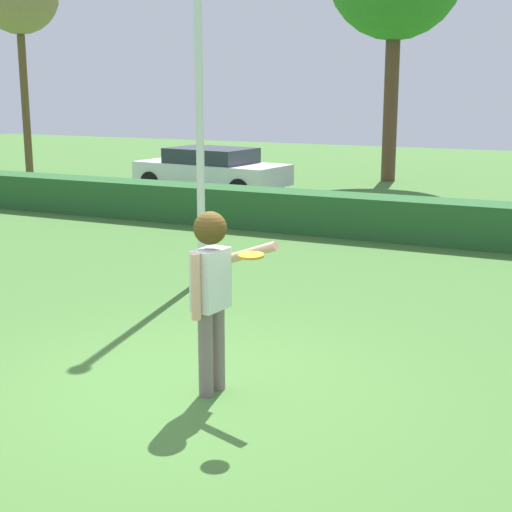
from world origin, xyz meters
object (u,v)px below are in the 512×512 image
(person, at_px, (212,281))
(lamppost, at_px, (199,73))
(parked_car_white, at_px, (211,169))
(frisbee, at_px, (251,256))

(person, bearing_deg, lamppost, 120.50)
(person, relative_size, parked_car_white, 0.40)
(parked_car_white, bearing_deg, frisbee, -60.13)
(lamppost, distance_m, parked_car_white, 9.65)
(frisbee, xyz_separation_m, parked_car_white, (-7.07, 12.30, -0.78))
(frisbee, bearing_deg, person, 154.25)
(person, bearing_deg, parked_car_white, 118.47)
(lamppost, relative_size, parked_car_white, 1.26)
(frisbee, height_order, lamppost, lamppost)
(lamppost, height_order, parked_car_white, lamppost)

